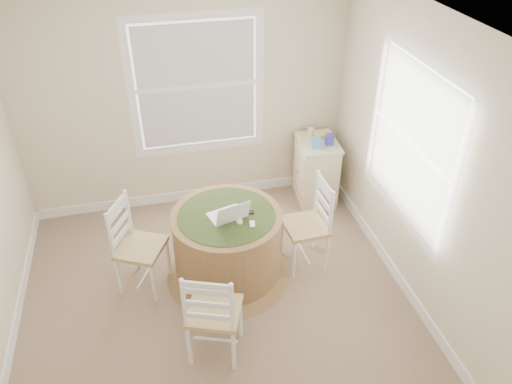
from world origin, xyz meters
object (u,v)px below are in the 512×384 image
object	(u,v)px
chair_left	(141,247)
laptop	(228,215)
round_table	(227,243)
chair_near	(214,311)
chair_right	(305,226)
corner_chest	(316,171)

from	to	relation	value
chair_left	laptop	size ratio (longest dim) A/B	2.42
round_table	chair_near	distance (m)	0.92
chair_right	chair_left	bearing A→B (deg)	-94.31
chair_right	corner_chest	world-z (taller)	chair_right
chair_near	chair_right	distance (m)	1.38
round_table	chair_right	distance (m)	0.79
chair_left	corner_chest	size ratio (longest dim) A/B	1.20
chair_left	chair_right	xyz separation A→B (m)	(1.59, -0.05, 0.00)
chair_near	chair_left	bearing A→B (deg)	-39.07
laptop	corner_chest	size ratio (longest dim) A/B	0.50
laptop	chair_near	bearing A→B (deg)	54.83
round_table	chair_right	size ratio (longest dim) A/B	1.29
round_table	chair_right	xyz separation A→B (m)	(0.79, 0.00, 0.07)
round_table	chair_right	world-z (taller)	chair_right
round_table	corner_chest	bearing A→B (deg)	49.07
round_table	corner_chest	size ratio (longest dim) A/B	1.55
chair_right	laptop	distance (m)	0.83
chair_right	chair_near	bearing A→B (deg)	-52.95
chair_near	corner_chest	xyz separation A→B (m)	(1.54, 1.94, -0.08)
round_table	chair_right	bearing A→B (deg)	9.30
laptop	corner_chest	world-z (taller)	laptop
chair_left	round_table	bearing A→B (deg)	-66.82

